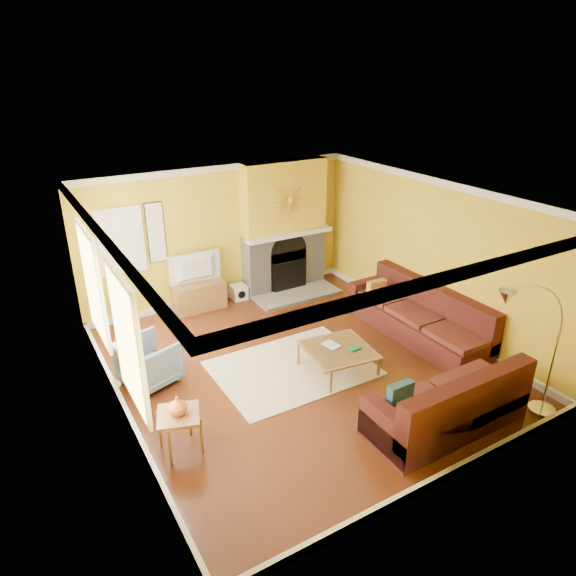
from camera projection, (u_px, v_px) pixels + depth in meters
floor at (299, 365)px, 8.25m from camera, size 5.50×6.00×0.02m
ceiling at (300, 199)px, 7.15m from camera, size 5.50×6.00×0.02m
wall_back at (219, 235)px, 10.07m from camera, size 5.50×0.02×2.70m
wall_front at (452, 389)px, 5.32m from camera, size 5.50×0.02×2.70m
wall_left at (112, 333)px, 6.41m from camera, size 0.02×6.00×2.70m
wall_right at (434, 256)px, 8.98m from camera, size 0.02×6.00×2.70m
baseboard at (299, 361)px, 8.22m from camera, size 5.50×6.00×0.12m
crown_molding at (300, 204)px, 7.17m from camera, size 5.50×6.00×0.12m
window_left_near at (92, 286)px, 7.40m from camera, size 0.06×1.22×1.72m
window_left_far at (126, 343)px, 5.90m from camera, size 0.06×1.22×1.72m
window_back at (120, 241)px, 9.06m from camera, size 0.82×0.06×1.22m
wall_art at (156, 233)px, 9.35m from camera, size 0.34×0.04×1.14m
fireplace at (284, 227)px, 10.53m from camera, size 1.80×0.40×2.70m
mantel at (290, 235)px, 10.38m from camera, size 1.92×0.22×0.08m
hearth at (297, 295)px, 10.63m from camera, size 1.80×0.70×0.06m
sunburst at (290, 201)px, 10.10m from camera, size 0.70×0.04×0.70m
rug at (292, 368)px, 8.14m from camera, size 2.40×1.80×0.02m
sectional_sofa at (393, 341)px, 8.05m from camera, size 2.96×3.87×0.90m
coffee_table at (338, 359)px, 8.02m from camera, size 1.12×1.12×0.40m
media_console at (199, 296)px, 9.99m from camera, size 1.00×0.45×0.55m
tv at (197, 269)px, 9.76m from camera, size 1.02×0.14×0.59m
subwoofer at (239, 292)px, 10.47m from camera, size 0.30×0.30×0.30m
armchair at (149, 362)px, 7.66m from camera, size 0.98×0.96×0.71m
side_table at (180, 432)px, 6.32m from camera, size 0.64×0.64×0.55m
vase at (177, 406)px, 6.16m from camera, size 0.25×0.25×0.25m
book at (327, 347)px, 7.94m from camera, size 0.25×0.30×0.03m
arc_lamp at (529, 357)px, 6.44m from camera, size 1.35×0.36×2.12m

